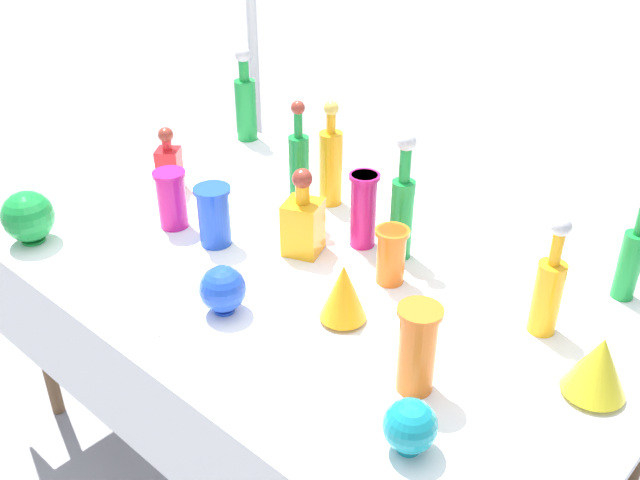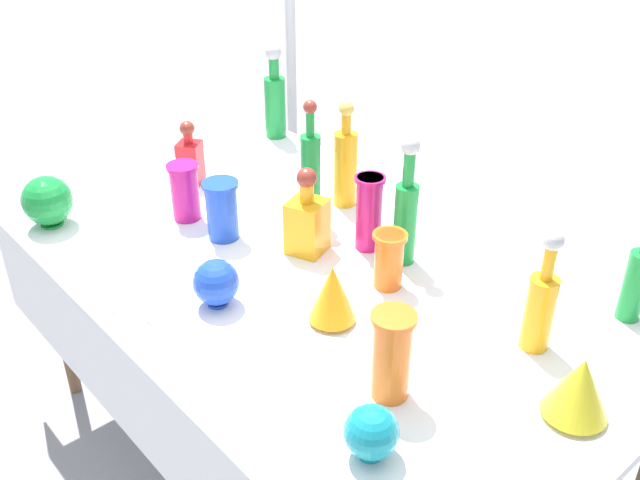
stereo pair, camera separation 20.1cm
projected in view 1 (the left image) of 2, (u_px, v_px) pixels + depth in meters
The scene contains 23 objects.
ground_plane at pixel (320, 454), 2.45m from camera, with size 40.00×40.00×0.00m, color gray.
display_table at pixel (310, 291), 2.06m from camera, with size 1.91×1.19×0.76m.
tall_bottle_0 at pixel (631, 260), 1.89m from camera, with size 0.06×0.06×0.31m.
tall_bottle_1 at pixel (402, 207), 2.04m from camera, with size 0.07×0.07×0.39m.
tall_bottle_2 at pixel (331, 163), 2.34m from camera, with size 0.08×0.08×0.36m.
tall_bottle_3 at pixel (299, 173), 2.24m from camera, with size 0.06×0.06×0.40m.
tall_bottle_4 at pixel (549, 288), 1.75m from camera, with size 0.07×0.07×0.33m.
tall_bottle_5 at pixel (246, 102), 2.81m from camera, with size 0.08×0.08×0.37m.
square_decanter_0 at pixel (169, 165), 2.45m from camera, with size 0.11×0.11×0.23m.
square_decanter_1 at pixel (303, 221), 2.09m from camera, with size 0.14×0.14×0.27m.
slender_vase_0 at pixel (417, 347), 1.58m from camera, with size 0.10×0.10×0.22m.
slender_vase_1 at pixel (214, 214), 2.14m from camera, with size 0.11×0.11×0.19m.
slender_vase_2 at pixel (363, 208), 2.12m from camera, with size 0.09×0.09×0.24m.
slender_vase_3 at pixel (391, 254), 1.96m from camera, with size 0.10×0.10×0.17m.
slender_vase_4 at pixel (172, 197), 2.23m from camera, with size 0.10×0.10×0.19m.
fluted_vase_0 at pixel (343, 292), 1.81m from camera, with size 0.12×0.12×0.17m.
fluted_vase_1 at pixel (598, 366), 1.58m from camera, with size 0.15×0.15×0.16m.
round_bowl_0 at pixel (223, 289), 1.85m from camera, with size 0.12×0.12×0.13m.
round_bowl_1 at pixel (410, 426), 1.45m from camera, with size 0.11×0.11×0.12m.
round_bowl_2 at pixel (28, 217), 2.15m from camera, with size 0.16×0.16×0.17m.
price_tag_left at pixel (150, 323), 1.81m from camera, with size 0.06×0.01×0.05m, color white.
price_tag_center at pixel (113, 318), 1.83m from camera, with size 0.05×0.01×0.04m, color white.
canopy_pole at pixel (254, 61), 3.17m from camera, with size 0.18×0.18×2.41m.
Camera 1 is at (1.16, -1.28, 1.89)m, focal length 40.00 mm.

